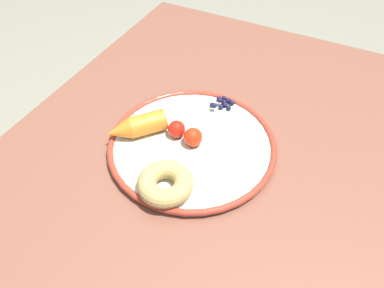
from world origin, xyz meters
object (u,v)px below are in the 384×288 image
at_px(plate, 192,145).
at_px(tomato_mid, 177,129).
at_px(tomato_near, 193,137).
at_px(dining_table, 204,173).
at_px(blueberry_pile, 223,103).
at_px(carrot_orange, 136,127).
at_px(donut, 166,184).

xyz_separation_m(plate, tomato_mid, (0.01, 0.04, 0.02)).
bearing_deg(tomato_near, dining_table, -8.88).
relative_size(dining_table, blueberry_pile, 17.82).
distance_m(carrot_orange, donut, 0.15).
distance_m(dining_table, donut, 0.22).
bearing_deg(tomato_near, blueberry_pile, -2.55).
distance_m(blueberry_pile, tomato_mid, 0.13).
xyz_separation_m(dining_table, blueberry_pile, (0.09, 0.00, 0.14)).
bearing_deg(plate, blueberry_pile, -3.27).
relative_size(donut, tomato_mid, 2.81).
xyz_separation_m(blueberry_pile, tomato_mid, (-0.12, 0.04, 0.01)).
bearing_deg(plate, tomato_mid, 78.57).
distance_m(plate, tomato_mid, 0.04).
bearing_deg(dining_table, donut, -179.57).
bearing_deg(donut, carrot_orange, 51.71).
relative_size(dining_table, donut, 9.68).
bearing_deg(tomato_near, plate, 125.94).
xyz_separation_m(dining_table, tomato_mid, (-0.04, 0.04, 0.15)).
height_order(plate, carrot_orange, carrot_orange).
xyz_separation_m(donut, blueberry_pile, (0.25, 0.00, -0.01)).
height_order(carrot_orange, tomato_mid, carrot_orange).
bearing_deg(carrot_orange, plate, -77.13).
height_order(dining_table, donut, donut).
bearing_deg(donut, blueberry_pile, 0.48).
bearing_deg(plate, tomato_near, -54.06).
bearing_deg(carrot_orange, tomato_mid, -65.68).
distance_m(plate, blueberry_pile, 0.13).
xyz_separation_m(carrot_orange, tomato_mid, (0.03, -0.07, -0.00)).
distance_m(donut, tomato_mid, 0.13).
bearing_deg(tomato_near, donut, -176.23).
bearing_deg(tomato_mid, tomato_near, -99.16).
height_order(dining_table, plate, plate).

